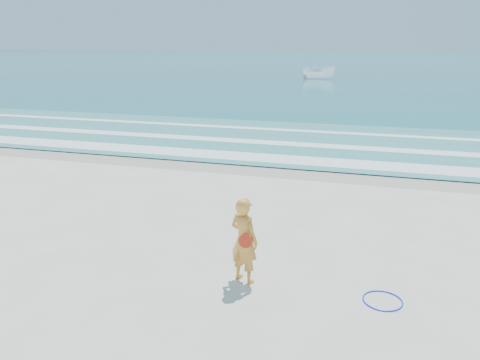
# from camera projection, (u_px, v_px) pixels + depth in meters

# --- Properties ---
(ground) EXTENTS (400.00, 400.00, 0.00)m
(ground) POSITION_uv_depth(u_px,v_px,m) (168.00, 285.00, 9.04)
(ground) COLOR silver
(ground) RESTS_ON ground
(wet_sand) EXTENTS (400.00, 2.40, 0.00)m
(wet_sand) POSITION_uv_depth(u_px,v_px,m) (271.00, 168.00, 17.31)
(wet_sand) COLOR #B2A893
(wet_sand) RESTS_ON ground
(ocean) EXTENTS (400.00, 190.00, 0.04)m
(ocean) POSITION_uv_depth(u_px,v_px,m) (365.00, 61.00, 105.55)
(ocean) COLOR #19727F
(ocean) RESTS_ON ground
(shallow) EXTENTS (400.00, 10.00, 0.01)m
(shallow) POSITION_uv_depth(u_px,v_px,m) (294.00, 141.00, 21.89)
(shallow) COLOR #59B7AD
(shallow) RESTS_ON ocean
(foam_near) EXTENTS (400.00, 1.40, 0.01)m
(foam_near) POSITION_uv_depth(u_px,v_px,m) (278.00, 159.00, 18.49)
(foam_near) COLOR white
(foam_near) RESTS_ON shallow
(foam_mid) EXTENTS (400.00, 0.90, 0.01)m
(foam_mid) POSITION_uv_depth(u_px,v_px,m) (291.00, 144.00, 21.16)
(foam_mid) COLOR white
(foam_mid) RESTS_ON shallow
(foam_far) EXTENTS (400.00, 0.60, 0.01)m
(foam_far) POSITION_uv_depth(u_px,v_px,m) (303.00, 131.00, 24.19)
(foam_far) COLOR white
(foam_far) RESTS_ON shallow
(hoop) EXTENTS (0.94, 0.94, 0.03)m
(hoop) POSITION_uv_depth(u_px,v_px,m) (383.00, 301.00, 8.47)
(hoop) COLOR #0C29E9
(hoop) RESTS_ON ground
(boat) EXTENTS (4.39, 1.84, 1.67)m
(boat) POSITION_uv_depth(u_px,v_px,m) (319.00, 72.00, 56.96)
(boat) COLOR white
(boat) RESTS_ON ocean
(woman) EXTENTS (0.74, 0.63, 1.72)m
(woman) POSITION_uv_depth(u_px,v_px,m) (244.00, 240.00, 8.96)
(woman) COLOR orange
(woman) RESTS_ON ground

